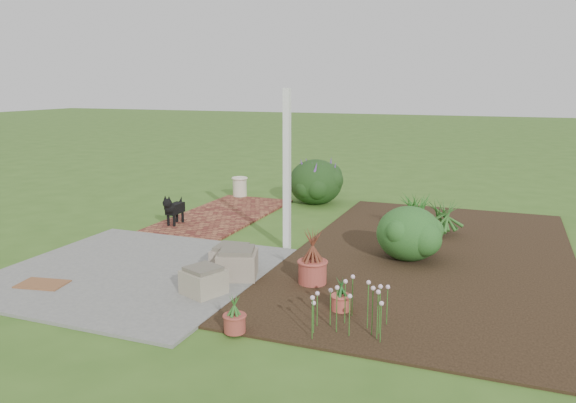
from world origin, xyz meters
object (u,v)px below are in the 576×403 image
(cream_ceramic_urn, at_px, (240,187))
(evergreen_shrub, at_px, (409,232))
(black_dog, at_px, (174,208))
(stone_trough_near, at_px, (204,282))

(cream_ceramic_urn, xyz_separation_m, evergreen_shrub, (4.37, -3.27, 0.18))
(black_dog, relative_size, evergreen_shrub, 0.64)
(black_dog, bearing_deg, cream_ceramic_urn, 90.40)
(cream_ceramic_urn, bearing_deg, evergreen_shrub, -36.81)
(black_dog, xyz_separation_m, cream_ceramic_urn, (-0.06, 2.83, -0.10))
(evergreen_shrub, bearing_deg, black_dog, 174.14)
(black_dog, xyz_separation_m, evergreen_shrub, (4.31, -0.44, 0.08))
(stone_trough_near, bearing_deg, evergreen_shrub, 48.54)
(black_dog, bearing_deg, stone_trough_near, -52.42)
(stone_trough_near, bearing_deg, cream_ceramic_urn, 112.01)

